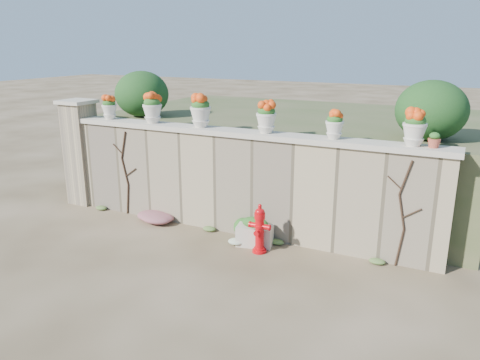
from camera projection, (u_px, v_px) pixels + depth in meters
The scene contains 21 objects.
ground at pixel (191, 266), 8.17m from camera, with size 80.00×80.00×0.00m, color #473923.
stone_wall at pixel (237, 184), 9.44m from camera, with size 8.00×0.40×2.00m, color #9C8A68.
wall_cap at pixel (237, 133), 9.14m from camera, with size 8.10×0.52×0.10m, color beige.
gate_pillar at pixel (82, 152), 11.13m from camera, with size 0.72×0.72×2.48m.
raised_fill at pixel (292, 152), 12.19m from camera, with size 9.00×6.00×2.00m, color #384C23.
back_shrub_left at pixel (142, 94), 11.39m from camera, with size 1.30×1.30×1.10m, color #143814.
back_shrub_right at pixel (431, 110), 8.59m from camera, with size 1.30×1.30×1.10m, color #143814.
vine_left at pixel (125, 172), 10.39m from camera, with size 0.60×0.04×1.91m.
vine_right at pixel (402, 212), 7.88m from camera, with size 0.60×0.04×1.91m.
fire_hydrant at pixel (260, 228), 8.57m from camera, with size 0.40×0.28×0.94m.
planter_box at pixel (255, 232), 8.94m from camera, with size 0.74×0.52×0.56m.
green_shrub at pixel (240, 226), 9.29m from camera, with size 0.54×0.48×0.51m, color #1E5119.
magenta_clump at pixel (161, 217), 10.07m from camera, with size 1.00×0.67×0.27m, color #BF2670.
white_flowers at pixel (240, 242), 8.91m from camera, with size 0.49×0.39×0.18m, color white.
urn_pot_0 at pixel (109, 108), 10.41m from camera, with size 0.33×0.33×0.52m.
urn_pot_1 at pixel (152, 108), 9.89m from camera, with size 0.41×0.41×0.64m.
urn_pot_2 at pixel (201, 111), 9.39m from camera, with size 0.42×0.42×0.66m.
urn_pot_3 at pixel (266, 117), 8.79m from camera, with size 0.38×0.38×0.60m.
urn_pot_4 at pixel (335, 125), 8.24m from camera, with size 0.33×0.33×0.51m.
urn_pot_5 at pixel (415, 128), 7.66m from camera, with size 0.39×0.39×0.61m.
terracotta_pot at pixel (434, 141), 7.58m from camera, with size 0.21×0.21×0.25m.
Camera 1 is at (4.04, -6.28, 3.73)m, focal length 35.00 mm.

